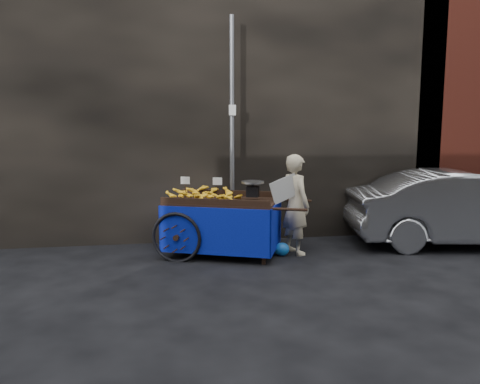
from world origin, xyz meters
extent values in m
plane|color=black|center=(0.00, 0.00, 0.00)|extent=(80.00, 80.00, 0.00)
cube|color=black|center=(-1.00, 2.60, 2.50)|extent=(11.00, 2.00, 5.00)
cube|color=#591E14|center=(5.50, 2.60, 2.50)|extent=(3.00, 2.00, 5.00)
cylinder|color=slate|center=(0.30, 1.30, 2.00)|extent=(0.08, 0.08, 4.00)
cube|color=white|center=(0.30, 1.25, 2.40)|extent=(0.12, 0.02, 0.18)
cube|color=black|center=(0.05, 0.68, 0.88)|extent=(2.04, 1.67, 0.07)
cube|color=black|center=(0.24, 1.16, 0.95)|extent=(1.65, 0.69, 0.11)
cube|color=black|center=(-0.14, 0.20, 0.95)|extent=(1.65, 0.69, 0.11)
cube|color=black|center=(0.60, -0.01, 0.44)|extent=(0.07, 0.07, 0.88)
cube|color=black|center=(0.93, 0.81, 0.44)|extent=(0.07, 0.07, 0.88)
cylinder|color=black|center=(0.96, -0.15, 0.88)|extent=(0.53, 0.24, 0.04)
cylinder|color=black|center=(1.28, 0.66, 0.88)|extent=(0.53, 0.24, 0.04)
torus|color=black|center=(-0.73, 0.36, 0.38)|extent=(0.78, 0.36, 0.82)
torus|color=black|center=(-0.29, 1.46, 0.38)|extent=(0.78, 0.36, 0.82)
cylinder|color=black|center=(-0.51, 0.91, 0.38)|extent=(0.51, 1.16, 0.05)
cube|color=#07148B|center=(-0.16, 0.16, 0.50)|extent=(1.68, 0.69, 0.75)
cube|color=#07148B|center=(0.26, 1.20, 0.50)|extent=(1.68, 0.69, 0.75)
cube|color=#07148B|center=(-0.77, 1.01, 0.50)|extent=(0.44, 1.07, 0.75)
cube|color=#07148B|center=(0.88, 0.35, 0.50)|extent=(0.44, 1.07, 0.75)
cube|color=black|center=(0.53, 0.55, 1.06)|extent=(0.24, 0.22, 0.18)
cylinder|color=silver|center=(0.53, 0.55, 1.22)|extent=(0.48, 0.48, 0.03)
cube|color=white|center=(-0.55, 0.79, 1.24)|extent=(0.15, 0.07, 0.12)
cube|color=white|center=(-0.04, 0.59, 1.24)|extent=(0.15, 0.07, 0.12)
imported|color=#C8B895|center=(1.25, 0.53, 0.83)|extent=(0.59, 0.71, 1.67)
cube|color=beige|center=(1.03, 0.38, 1.12)|extent=(0.57, 0.19, 0.50)
ellipsoid|color=#175DB1|center=(1.00, 0.40, 0.11)|extent=(0.25, 0.20, 0.22)
imported|color=#B5B7BC|center=(4.40, 0.57, 0.67)|extent=(4.24, 2.09, 1.34)
camera|label=1|loc=(-0.89, -6.88, 2.11)|focal=35.00mm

